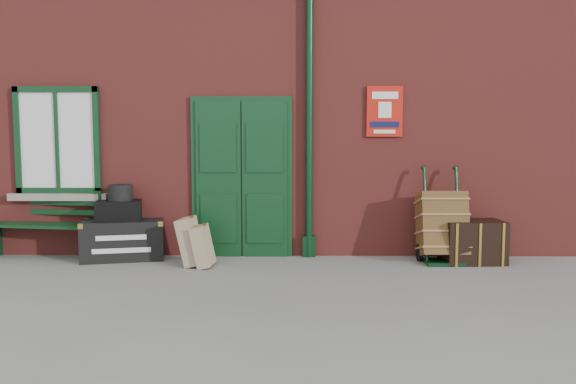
{
  "coord_description": "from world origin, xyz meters",
  "views": [
    {
      "loc": [
        0.47,
        -6.43,
        1.64
      ],
      "look_at": [
        0.37,
        0.6,
        1.0
      ],
      "focal_mm": 35.0,
      "sensor_mm": 36.0,
      "label": 1
    }
  ],
  "objects_px": {
    "houdini_trunk": "(123,239)",
    "dark_trunk": "(472,242)",
    "porter_trolley": "(442,226)",
    "bench": "(45,223)"
  },
  "relations": [
    {
      "from": "bench",
      "to": "houdini_trunk",
      "type": "distance_m",
      "value": 1.15
    },
    {
      "from": "bench",
      "to": "porter_trolley",
      "type": "bearing_deg",
      "value": 5.89
    },
    {
      "from": "porter_trolley",
      "to": "bench",
      "type": "bearing_deg",
      "value": 177.82
    },
    {
      "from": "houdini_trunk",
      "to": "dark_trunk",
      "type": "height_order",
      "value": "dark_trunk"
    },
    {
      "from": "houdini_trunk",
      "to": "dark_trunk",
      "type": "relative_size",
      "value": 1.38
    },
    {
      "from": "porter_trolley",
      "to": "dark_trunk",
      "type": "relative_size",
      "value": 1.6
    },
    {
      "from": "houdini_trunk",
      "to": "porter_trolley",
      "type": "relative_size",
      "value": 0.86
    },
    {
      "from": "bench",
      "to": "dark_trunk",
      "type": "bearing_deg",
      "value": 5.55
    },
    {
      "from": "houdini_trunk",
      "to": "bench",
      "type": "bearing_deg",
      "value": 163.38
    },
    {
      "from": "houdini_trunk",
      "to": "porter_trolley",
      "type": "xyz_separation_m",
      "value": [
        4.38,
        -0.12,
        0.22
      ]
    }
  ]
}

